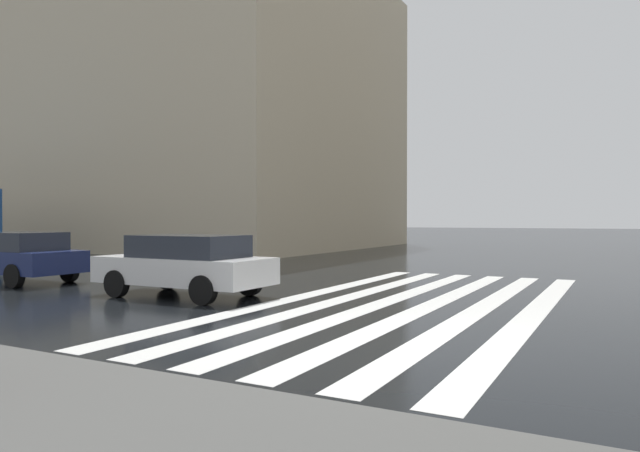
{
  "coord_description": "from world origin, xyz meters",
  "views": [
    {
      "loc": [
        -7.55,
        -2.53,
        1.77
      ],
      "look_at": [
        4.8,
        4.07,
        1.6
      ],
      "focal_mm": 32.11,
      "sensor_mm": 36.0,
      "label": 1
    }
  ],
  "objects": [
    {
      "name": "car_navy",
      "position": [
        2.5,
        12.53,
        0.76
      ],
      "size": [
        1.85,
        4.1,
        1.41
      ],
      "color": "navy",
      "rests_on": "ground_plane"
    },
    {
      "name": "zebra_crossing",
      "position": [
        4.0,
        1.48,
        0.0
      ],
      "size": [
        13.0,
        5.5,
        0.01
      ],
      "color": "silver",
      "rests_on": "ground_plane"
    },
    {
      "name": "car_white",
      "position": [
        2.5,
        6.34,
        0.76
      ],
      "size": [
        1.85,
        4.1,
        1.41
      ],
      "color": "silver",
      "rests_on": "ground_plane"
    },
    {
      "name": "haussmann_block_mid",
      "position": [
        21.94,
        25.24,
        10.12
      ],
      "size": [
        18.88,
        28.01,
        20.67
      ],
      "color": "beige",
      "rests_on": "ground_plane"
    },
    {
      "name": "ground_plane",
      "position": [
        0.0,
        0.0,
        0.0
      ],
      "size": [
        220.0,
        220.0,
        0.0
      ],
      "primitive_type": "plane",
      "color": "black"
    }
  ]
}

